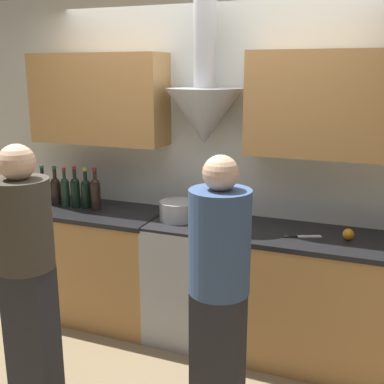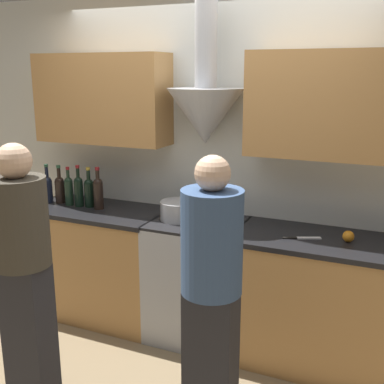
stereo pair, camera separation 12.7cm
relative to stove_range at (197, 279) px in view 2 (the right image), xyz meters
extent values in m
plane|color=#847051|center=(0.00, -0.33, -0.47)|extent=(12.00, 12.00, 0.00)
cube|color=silver|center=(0.00, 0.33, 0.83)|extent=(8.40, 0.06, 2.60)
cone|color=#A8AAAF|center=(0.00, 0.14, 1.23)|extent=(0.57, 0.57, 0.40)
cylinder|color=#A8AAAF|center=(0.00, 0.14, 1.75)|extent=(0.16, 0.16, 0.65)
cube|color=#B27F47|center=(-0.89, 0.15, 1.33)|extent=(1.12, 0.32, 0.70)
cube|color=#B27F47|center=(0.95, 0.15, 1.33)|extent=(1.22, 0.32, 0.70)
cube|color=#B27F47|center=(-0.89, 0.00, -0.02)|extent=(1.12, 0.60, 0.90)
cube|color=black|center=(-0.89, 0.00, 0.44)|extent=(1.14, 0.62, 0.03)
cube|color=#B27F47|center=(0.95, 0.00, -0.02)|extent=(1.22, 0.60, 0.90)
cube|color=black|center=(0.95, 0.00, 0.44)|extent=(1.25, 0.62, 0.03)
cube|color=#A8AAAF|center=(0.00, 0.00, -0.01)|extent=(0.67, 0.60, 0.91)
cube|color=black|center=(0.00, -0.30, -0.05)|extent=(0.47, 0.01, 0.41)
cube|color=black|center=(0.00, 0.00, 0.45)|extent=(0.67, 0.60, 0.02)
cube|color=#A8AAAF|center=(0.00, 0.27, 0.39)|extent=(0.67, 0.06, 0.10)
cylinder|color=black|center=(-1.37, -0.01, 0.55)|extent=(0.08, 0.08, 0.18)
sphere|color=black|center=(-1.37, -0.01, 0.65)|extent=(0.07, 0.07, 0.07)
cylinder|color=black|center=(-1.37, -0.01, 0.72)|extent=(0.03, 0.03, 0.10)
cylinder|color=#234C33|center=(-1.37, -0.01, 0.78)|extent=(0.03, 0.03, 0.02)
cylinder|color=black|center=(-1.27, 0.02, 0.55)|extent=(0.08, 0.08, 0.19)
sphere|color=black|center=(-1.27, 0.02, 0.65)|extent=(0.08, 0.08, 0.08)
cylinder|color=black|center=(-1.27, 0.02, 0.71)|extent=(0.03, 0.03, 0.10)
cylinder|color=#234C33|center=(-1.27, 0.02, 0.77)|extent=(0.03, 0.03, 0.02)
cylinder|color=black|center=(-1.16, 0.00, 0.56)|extent=(0.07, 0.07, 0.20)
sphere|color=black|center=(-1.16, 0.00, 0.66)|extent=(0.07, 0.07, 0.07)
cylinder|color=black|center=(-1.16, 0.00, 0.72)|extent=(0.03, 0.03, 0.08)
cylinder|color=maroon|center=(-1.16, 0.00, 0.77)|extent=(0.03, 0.03, 0.02)
cylinder|color=black|center=(-1.06, -0.01, 0.57)|extent=(0.07, 0.07, 0.21)
sphere|color=black|center=(-1.06, -0.01, 0.67)|extent=(0.07, 0.07, 0.07)
cylinder|color=black|center=(-1.06, -0.01, 0.74)|extent=(0.03, 0.03, 0.09)
cylinder|color=maroon|center=(-1.06, -0.01, 0.79)|extent=(0.03, 0.03, 0.02)
cylinder|color=black|center=(-0.97, 0.02, 0.56)|extent=(0.08, 0.08, 0.20)
sphere|color=black|center=(-0.97, 0.02, 0.66)|extent=(0.08, 0.08, 0.08)
cylinder|color=black|center=(-0.97, 0.02, 0.72)|extent=(0.03, 0.03, 0.09)
cylinder|color=gold|center=(-0.97, 0.02, 0.78)|extent=(0.03, 0.03, 0.02)
cylinder|color=black|center=(-0.86, -0.01, 0.57)|extent=(0.08, 0.08, 0.21)
sphere|color=black|center=(-0.86, -0.01, 0.68)|extent=(0.08, 0.08, 0.08)
cylinder|color=black|center=(-0.86, -0.01, 0.74)|extent=(0.03, 0.03, 0.09)
cylinder|color=maroon|center=(-0.86, -0.01, 0.79)|extent=(0.03, 0.03, 0.02)
cylinder|color=#A8AAAF|center=(-0.15, -0.01, 0.53)|extent=(0.28, 0.28, 0.14)
cylinder|color=#A8AAAF|center=(0.15, -0.01, 0.50)|extent=(0.24, 0.24, 0.08)
sphere|color=orange|center=(1.07, 0.00, 0.50)|extent=(0.08, 0.08, 0.08)
cube|color=silver|center=(0.83, -0.04, 0.47)|extent=(0.16, 0.10, 0.01)
cube|color=black|center=(0.71, -0.09, 0.47)|extent=(0.10, 0.06, 0.01)
cube|color=#28282D|center=(-0.57, -1.19, 0.00)|extent=(0.28, 0.18, 0.95)
cylinder|color=#3D382D|center=(-0.57, -1.19, 0.73)|extent=(0.32, 0.32, 0.51)
sphere|color=#E0B28E|center=(-0.57, -1.19, 1.08)|extent=(0.20, 0.20, 0.20)
cube|color=#28282D|center=(0.50, -1.00, -0.02)|extent=(0.27, 0.17, 0.91)
cylinder|color=#38517A|center=(0.50, -1.00, 0.71)|extent=(0.32, 0.32, 0.54)
sphere|color=#E0B28E|center=(0.50, -1.00, 1.06)|extent=(0.18, 0.18, 0.18)
camera|label=1|loc=(1.22, -3.18, 1.55)|focal=45.00mm
camera|label=2|loc=(1.34, -3.13, 1.55)|focal=45.00mm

